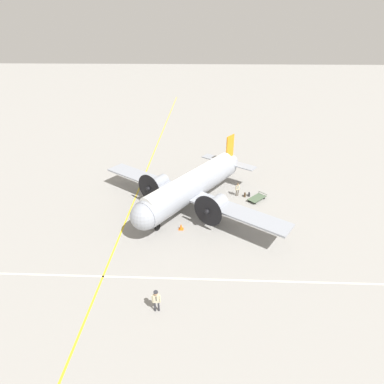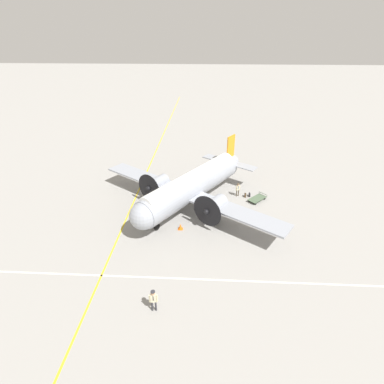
% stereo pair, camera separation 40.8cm
% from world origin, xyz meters
% --- Properties ---
extents(ground_plane, '(300.00, 300.00, 0.00)m').
position_xyz_m(ground_plane, '(0.00, 0.00, 0.00)').
color(ground_plane, gray).
extents(apron_line_eastwest, '(120.00, 0.16, 0.01)m').
position_xyz_m(apron_line_eastwest, '(0.00, -6.74, 0.00)').
color(apron_line_eastwest, gold).
rests_on(apron_line_eastwest, ground_plane).
extents(apron_line_northsouth, '(0.16, 120.00, 0.01)m').
position_xyz_m(apron_line_northsouth, '(11.11, 0.00, 0.00)').
color(apron_line_northsouth, silver).
rests_on(apron_line_northsouth, ground_plane).
extents(airliner_main, '(17.22, 20.06, 6.13)m').
position_xyz_m(airliner_main, '(0.39, -0.27, 2.63)').
color(airliner_main, '#9399A3').
rests_on(airliner_main, ground_plane).
extents(crew_foreground, '(0.34, 0.63, 1.86)m').
position_xyz_m(crew_foreground, '(14.25, -1.92, 1.17)').
color(crew_foreground, '#2D2D33').
rests_on(crew_foreground, ground_plane).
extents(passenger_boarding, '(0.36, 0.54, 1.67)m').
position_xyz_m(passenger_boarding, '(-2.56, 5.26, 1.05)').
color(passenger_boarding, '#473D2D').
rests_on(passenger_boarding, ground_plane).
extents(suitcase_near_door, '(0.39, 0.16, 0.50)m').
position_xyz_m(suitcase_near_door, '(-2.38, 6.17, 0.23)').
color(suitcase_near_door, '#47331E').
rests_on(suitcase_near_door, ground_plane).
extents(suitcase_upright_spare, '(0.40, 0.15, 0.47)m').
position_xyz_m(suitcase_upright_spare, '(-2.54, 6.68, 0.22)').
color(suitcase_upright_spare, '#232328').
rests_on(suitcase_upright_spare, ground_plane).
extents(baggage_cart, '(2.40, 2.38, 0.56)m').
position_xyz_m(baggage_cart, '(-1.60, 7.46, 0.28)').
color(baggage_cart, '#4C6047').
rests_on(baggage_cart, ground_plane).
extents(traffic_cone, '(0.48, 0.48, 0.63)m').
position_xyz_m(traffic_cone, '(4.45, -0.92, 0.30)').
color(traffic_cone, orange).
rests_on(traffic_cone, ground_plane).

